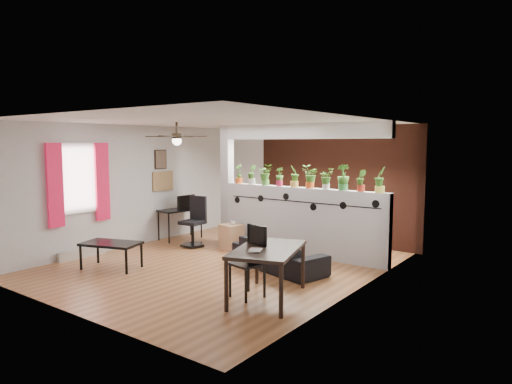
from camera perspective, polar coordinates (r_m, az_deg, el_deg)
name	(u,v)px	position (r m, az deg, el deg)	size (l,w,h in m)	color
room_shell	(221,194)	(8.24, -4.38, -0.29)	(6.30, 7.10, 2.90)	brown
partition_wall	(302,221)	(9.08, 5.72, -3.69)	(3.60, 0.18, 1.35)	#BCBCC1
ceiling_header	(303,131)	(8.95, 5.84, 7.58)	(3.60, 0.18, 0.30)	silver
pier_column	(227,185)	(10.09, -3.63, 0.89)	(0.22, 0.20, 2.60)	#BCBCC1
brick_panel	(336,185)	(10.28, 9.92, 0.91)	(3.90, 0.05, 2.60)	#A94831
vine_decal	(299,202)	(8.94, 5.43, -1.22)	(3.31, 0.01, 0.30)	black
window_assembly	(79,180)	(9.37, -21.28, 1.37)	(0.09, 1.30, 1.55)	white
baseboard_heater	(82,253)	(9.57, -20.90, -7.13)	(0.08, 1.00, 0.18)	beige
corkboard	(163,181)	(10.70, -11.57, 1.35)	(0.03, 0.60, 0.45)	olive
framed_art	(161,159)	(10.64, -11.83, 4.01)	(0.03, 0.34, 0.44)	#8C7259
ceiling_fan	(177,138)	(8.52, -9.88, 6.69)	(1.19, 1.19, 0.43)	black
potted_plant_0	(239,173)	(9.86, -2.17, 2.39)	(0.26, 0.24, 0.43)	#DB5519
potted_plant_1	(252,174)	(9.65, -0.53, 2.27)	(0.26, 0.27, 0.41)	silver
potted_plant_2	(265,174)	(9.44, 1.18, 2.25)	(0.29, 0.28, 0.44)	#4B9435
potted_plant_3	(280,176)	(9.25, 2.96, 2.00)	(0.22, 0.24, 0.38)	#AD1B3E
potted_plant_4	(294,175)	(9.06, 4.82, 2.09)	(0.19, 0.23, 0.44)	#E0AF4F
potted_plant_5	(310,176)	(8.88, 6.76, 2.01)	(0.30, 0.29, 0.45)	#D95119
potted_plant_6	(326,178)	(8.72, 8.76, 1.74)	(0.22, 0.25, 0.40)	silver
potted_plant_7	(343,177)	(8.56, 10.86, 1.90)	(0.33, 0.32, 0.48)	green
potted_plant_8	(361,180)	(8.42, 13.01, 1.50)	(0.24, 0.22, 0.40)	red
potted_plant_9	(380,179)	(8.28, 15.25, 1.59)	(0.26, 0.29, 0.46)	#EBE253
sofa	(279,255)	(8.12, 2.86, -7.86)	(1.75, 0.69, 0.51)	black
cube_shelf	(231,236)	(9.67, -3.10, -5.58)	(0.42, 0.38, 0.52)	tan
cup	(233,223)	(9.58, -2.88, -3.84)	(0.11, 0.11, 0.09)	gray
computer_desk	(180,212)	(10.69, -9.48, -2.47)	(0.67, 1.05, 0.70)	black
monitor	(185,205)	(10.78, -8.92, -1.57)	(0.05, 0.30, 0.17)	black
office_chair	(194,225)	(9.93, -7.71, -4.09)	(0.55, 0.55, 1.06)	black
dining_table	(268,253)	(6.51, 1.46, -7.67)	(1.20, 1.55, 0.74)	black
book	(249,250)	(6.31, -0.86, -7.27)	(0.17, 0.23, 0.02)	gray
folding_chair	(252,255)	(6.65, -0.48, -7.84)	(0.50, 0.50, 1.03)	black
coffee_table	(111,245)	(8.52, -17.66, -6.35)	(1.13, 0.85, 0.47)	black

